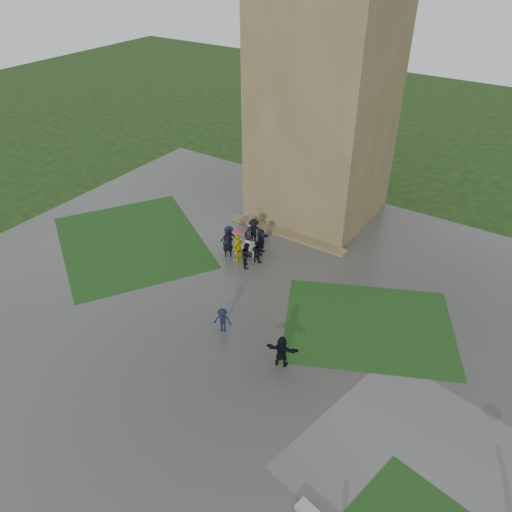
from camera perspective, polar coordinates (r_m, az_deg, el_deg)
The scene contains 10 objects.
ground at distance 28.08m, azimuth -7.66°, elevation -7.16°, with size 120.00×120.00×0.00m, color black.
plaza at distance 29.22m, azimuth -5.14°, elevation -5.03°, with size 34.00×34.00×0.02m, color #393A37.
lawn_inset_left at distance 35.35m, azimuth -14.06°, elevation 1.62°, with size 11.00×9.00×0.01m, color #153613.
lawn_inset_right at distance 28.09m, azimuth 12.73°, elevation -7.73°, with size 9.00×7.00×0.01m, color #153613.
tower at distance 35.05m, azimuth 7.92°, elevation 18.18°, with size 8.00×8.00×18.00m, color brown.
tower_plinth at distance 34.97m, azimuth 3.53°, elevation 2.50°, with size 9.00×0.80×0.22m, color brown.
bench at distance 32.81m, azimuth -1.20°, elevation 0.99°, with size 1.64×0.87×0.91m.
visitor_cluster at distance 32.58m, azimuth -1.08°, elevation 1.88°, with size 3.30×3.56×2.48m.
pedestrian_mid at distance 26.69m, azimuth -3.85°, elevation -7.32°, with size 0.94×0.49×1.46m, color black.
pedestrian_near at distance 24.76m, azimuth 2.95°, elevation -10.82°, with size 1.62×0.58×1.75m, color black.
Camera 1 is at (14.71, -15.43, 18.28)m, focal length 35.00 mm.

